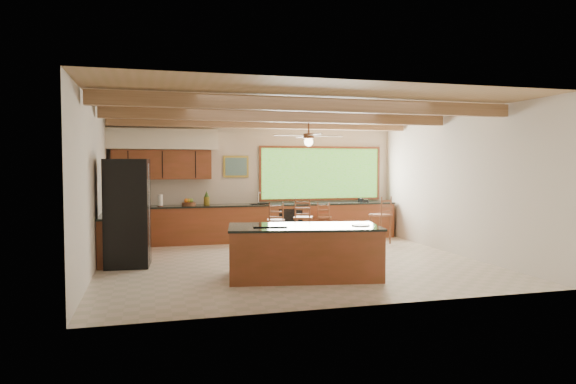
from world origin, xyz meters
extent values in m
plane|color=beige|center=(0.00, 0.00, 0.00)|extent=(7.20, 7.20, 0.00)
cube|color=beige|center=(0.00, 3.25, 1.50)|extent=(7.20, 0.04, 3.00)
cube|color=beige|center=(0.00, -3.25, 1.50)|extent=(7.20, 0.04, 3.00)
cube|color=beige|center=(-3.60, 0.00, 1.50)|extent=(0.04, 6.50, 3.00)
cube|color=beige|center=(3.60, 0.00, 1.50)|extent=(0.04, 6.50, 3.00)
cube|color=#99724C|center=(0.00, 0.00, 3.00)|extent=(7.20, 6.50, 0.04)
cube|color=#9E734F|center=(0.00, -1.60, 2.86)|extent=(7.10, 0.15, 0.22)
cube|color=#9E734F|center=(0.00, 0.50, 2.86)|extent=(7.10, 0.15, 0.22)
cube|color=#9E734F|center=(0.00, 2.30, 2.86)|extent=(7.10, 0.15, 0.22)
cube|color=brown|center=(-2.35, 3.06, 1.90)|extent=(2.30, 0.35, 0.70)
cube|color=white|center=(-2.35, 2.99, 2.50)|extent=(2.60, 0.50, 0.48)
cylinder|color=#FFEABF|center=(-3.05, 2.99, 2.27)|extent=(0.10, 0.10, 0.01)
cylinder|color=#FFEABF|center=(-1.65, 2.99, 2.27)|extent=(0.10, 0.10, 0.01)
cube|color=#70BA42|center=(1.70, 3.22, 1.67)|extent=(3.20, 0.04, 1.30)
cube|color=#A78C33|center=(-0.55, 3.22, 1.85)|extent=(0.64, 0.03, 0.54)
cube|color=#40735A|center=(-0.55, 3.20, 1.85)|extent=(0.54, 0.01, 0.44)
cube|color=brown|center=(0.00, 2.91, 0.44)|extent=(7.00, 0.65, 0.88)
cube|color=black|center=(0.00, 2.91, 0.90)|extent=(7.04, 0.69, 0.04)
cube|color=brown|center=(-3.26, 1.35, 0.44)|extent=(0.65, 2.35, 0.88)
cube|color=black|center=(-3.26, 1.35, 0.90)|extent=(0.69, 2.39, 0.04)
cube|color=black|center=(0.70, 2.58, 0.42)|extent=(0.60, 0.02, 0.78)
cube|color=silver|center=(0.00, 2.91, 0.91)|extent=(0.50, 0.38, 0.03)
cylinder|color=silver|center=(0.00, 3.11, 1.07)|extent=(0.03, 0.03, 0.30)
cylinder|color=silver|center=(0.00, 3.01, 1.20)|extent=(0.03, 0.20, 0.03)
cylinder|color=white|center=(-2.41, 2.87, 1.06)|extent=(0.11, 0.11, 0.28)
cylinder|color=#1F441B|center=(-2.89, 3.02, 1.02)|extent=(0.06, 0.06, 0.20)
cylinder|color=#1F441B|center=(-2.81, 2.93, 1.01)|extent=(0.05, 0.05, 0.18)
cube|color=black|center=(2.77, 2.90, 0.97)|extent=(0.26, 0.22, 0.10)
cube|color=brown|center=(-0.16, -1.37, 0.42)|extent=(2.63, 1.55, 0.84)
cube|color=black|center=(-0.16, -1.37, 0.85)|extent=(2.67, 1.60, 0.04)
cube|color=black|center=(-0.74, -1.27, 0.88)|extent=(0.62, 0.53, 0.02)
cylinder|color=white|center=(0.76, -1.59, 0.88)|extent=(0.30, 0.30, 0.02)
cube|color=black|center=(-3.05, 0.40, 1.00)|extent=(0.84, 0.82, 2.00)
cube|color=silver|center=(-2.66, 0.40, 1.00)|extent=(0.02, 0.06, 1.84)
cube|color=brown|center=(0.10, 1.68, 0.64)|extent=(0.45, 0.45, 0.04)
cylinder|color=brown|center=(-0.05, 1.53, 0.31)|extent=(0.04, 0.04, 0.62)
cylinder|color=brown|center=(0.25, 1.53, 0.31)|extent=(0.04, 0.04, 0.62)
cylinder|color=brown|center=(-0.05, 1.83, 0.31)|extent=(0.04, 0.04, 0.62)
cylinder|color=brown|center=(0.25, 1.83, 0.31)|extent=(0.04, 0.04, 0.62)
cube|color=brown|center=(0.73, 1.60, 0.69)|extent=(0.54, 0.54, 0.04)
cylinder|color=brown|center=(0.56, 1.44, 0.34)|extent=(0.04, 0.04, 0.67)
cylinder|color=brown|center=(0.89, 1.44, 0.34)|extent=(0.04, 0.04, 0.67)
cylinder|color=brown|center=(0.56, 1.76, 0.34)|extent=(0.04, 0.04, 0.67)
cylinder|color=brown|center=(0.89, 1.76, 0.34)|extent=(0.04, 0.04, 0.67)
cube|color=brown|center=(1.52, 2.45, 0.60)|extent=(0.47, 0.47, 0.04)
cylinder|color=brown|center=(1.38, 2.31, 0.29)|extent=(0.03, 0.03, 0.58)
cylinder|color=brown|center=(1.66, 2.31, 0.29)|extent=(0.03, 0.03, 0.58)
cylinder|color=brown|center=(1.38, 2.59, 0.29)|extent=(0.03, 0.03, 0.58)
cylinder|color=brown|center=(1.66, 2.59, 0.29)|extent=(0.03, 0.03, 0.58)
cube|color=brown|center=(2.70, 1.71, 0.69)|extent=(0.53, 0.53, 0.04)
cylinder|color=brown|center=(2.53, 1.55, 0.33)|extent=(0.04, 0.04, 0.67)
cylinder|color=brown|center=(2.86, 1.55, 0.33)|extent=(0.04, 0.04, 0.67)
cylinder|color=brown|center=(2.53, 1.87, 0.33)|extent=(0.04, 0.04, 0.67)
cylinder|color=brown|center=(2.86, 1.87, 0.33)|extent=(0.04, 0.04, 0.67)
camera|label=1|loc=(-2.66, -9.52, 1.89)|focal=32.00mm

